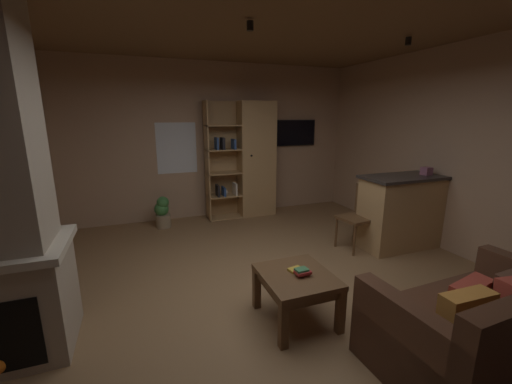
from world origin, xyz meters
The scene contains 19 objects.
floor centered at (0.00, 0.00, -0.01)m, with size 5.67×6.08×0.02m, color olive.
wall_back centered at (0.00, 3.07, 1.41)m, with size 5.79×0.06×2.82m, color tan.
wall_right centered at (2.86, 0.00, 1.41)m, with size 0.06×6.08×2.82m, color tan.
ceiling centered at (0.00, 0.00, 2.83)m, with size 5.67×6.08×0.02m, color brown.
window_pane_back centered at (-0.54, 3.04, 1.31)m, with size 0.70×0.01×0.90m, color white.
bookshelf_cabinet centered at (0.81, 2.80, 1.06)m, with size 1.29×0.41×2.14m.
kitchen_bar_counter centered at (2.38, 0.55, 0.53)m, with size 1.38×0.60×1.06m.
tissue_box centered at (2.63, 0.50, 1.11)m, with size 0.12×0.12×0.11m, color #995972.
leather_couch centered at (1.12, -1.49, 0.30)m, with size 1.64×1.00×0.84m.
coffee_table centered at (0.07, -0.48, 0.38)m, with size 0.63×0.70×0.46m.
table_book_0 centered at (0.09, -0.41, 0.48)m, with size 0.13×0.09×0.02m, color gold.
table_book_1 centered at (0.11, -0.52, 0.50)m, with size 0.14×0.10×0.02m, color #B22D2D.
table_book_2 centered at (0.10, -0.52, 0.52)m, with size 0.11×0.09×0.02m, color #387247.
dining_chair centered at (1.71, 0.71, 0.53)m, with size 0.47×0.47×0.92m.
potted_floor_plant centered at (-0.88, 2.63, 0.27)m, with size 0.26×0.28×0.54m.
wall_mounted_tv centered at (1.80, 3.01, 1.54)m, with size 0.91×0.06×0.51m.
track_light_spot_0 centered at (-2.02, 0.37, 2.75)m, with size 0.07×0.07×0.09m, color black.
track_light_spot_1 centered at (-0.06, 0.42, 2.75)m, with size 0.07×0.07×0.09m, color black.
track_light_spot_2 centered at (1.96, 0.39, 2.75)m, with size 0.07×0.07×0.09m, color black.
Camera 1 is at (-1.22, -2.86, 1.88)m, focal length 22.45 mm.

